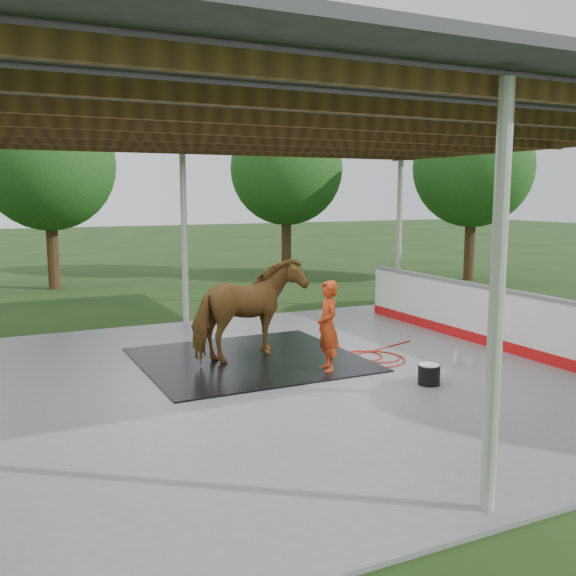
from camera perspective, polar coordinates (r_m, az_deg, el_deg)
name	(u,v)px	position (r m, az deg, el deg)	size (l,w,h in m)	color
ground	(274,381)	(10.21, -1.23, -8.30)	(100.00, 100.00, 0.00)	#1E3814
concrete_slab	(274,380)	(10.21, -1.23, -8.16)	(12.00, 10.00, 0.05)	slate
pavilion_structure	(273,123)	(9.84, -1.30, 14.42)	(12.60, 10.60, 4.05)	beige
dasher_board	(497,320)	(12.64, 18.09, -2.69)	(0.16, 8.00, 1.15)	red
tree_belt	(267,141)	(10.76, -1.86, 12.95)	(28.00, 28.00, 5.80)	#382314
rubber_mat	(249,359)	(11.29, -3.46, -6.35)	(3.68, 3.45, 0.03)	black
horse	(249,310)	(11.10, -3.50, -1.95)	(0.94, 2.05, 1.73)	brown
handler	(328,326)	(10.45, 3.56, -3.41)	(0.55, 0.36, 1.50)	red
wash_bucket	(429,374)	(10.07, 12.42, -7.49)	(0.34, 0.34, 0.31)	black
soap_bottle_a	(456,357)	(11.34, 14.72, -5.94)	(0.10, 0.10, 0.26)	silver
soap_bottle_b	(470,362)	(11.25, 15.88, -6.35)	(0.07, 0.08, 0.16)	#338CD8
hose_coil	(371,358)	(11.48, 7.43, -6.16)	(2.02, 1.44, 0.02)	#9D160B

